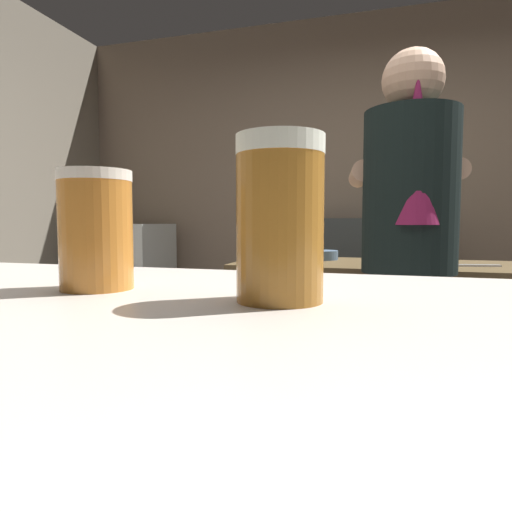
{
  "coord_description": "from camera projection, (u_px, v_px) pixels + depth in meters",
  "views": [
    {
      "loc": [
        0.02,
        -1.42,
        1.12
      ],
      "look_at": [
        -0.18,
        -0.75,
        1.06
      ],
      "focal_mm": 31.3,
      "sensor_mm": 36.0,
      "label": 1
    }
  ],
  "objects": [
    {
      "name": "bartender",
      "position": [
        409.0,
        251.0,
        1.64
      ],
      "size": [
        0.46,
        0.53,
        1.74
      ],
      "rotation": [
        0.0,
        0.0,
        1.7
      ],
      "color": "#342F3C",
      "rests_on": "ground"
    },
    {
      "name": "mini_fridge",
      "position": [
        127.0,
        291.0,
        3.66
      ],
      "size": [
        0.63,
        0.58,
        1.1
      ],
      "color": "white",
      "rests_on": "ground"
    },
    {
      "name": "pint_glass_far",
      "position": [
        96.0,
        230.0,
        0.48
      ],
      "size": [
        0.08,
        0.08,
        0.13
      ],
      "color": "#CA7B2F",
      "rests_on": "bar_counter"
    },
    {
      "name": "prep_counter",
      "position": [
        462.0,
        365.0,
        2.04
      ],
      "size": [
        2.1,
        0.6,
        0.92
      ],
      "primitive_type": "cube",
      "color": "brown",
      "rests_on": "ground"
    },
    {
      "name": "mixing_bowl",
      "position": [
        321.0,
        255.0,
        2.31
      ],
      "size": [
        0.17,
        0.17,
        0.05
      ],
      "primitive_type": "cylinder",
      "color": "slate",
      "rests_on": "prep_counter"
    },
    {
      "name": "pint_glass_near",
      "position": [
        280.0,
        219.0,
        0.41
      ],
      "size": [
        0.08,
        0.08,
        0.15
      ],
      "color": "#AA6D27",
      "rests_on": "bar_counter"
    },
    {
      "name": "wall_back",
      "position": [
        388.0,
        192.0,
        3.45
      ],
      "size": [
        5.2,
        0.1,
        2.7
      ],
      "primitive_type": "cube",
      "color": "gray",
      "rests_on": "ground"
    },
    {
      "name": "bottle_soy",
      "position": [
        311.0,
        205.0,
        3.25
      ],
      "size": [
        0.06,
        0.06,
        0.26
      ],
      "color": "#305BA2",
      "rests_on": "back_shelf"
    },
    {
      "name": "back_shelf",
      "position": [
        366.0,
        296.0,
        3.28
      ],
      "size": [
        0.95,
        0.36,
        1.14
      ],
      "primitive_type": "cube",
      "color": "#393E3E",
      "rests_on": "ground"
    },
    {
      "name": "bottle_hot_sauce",
      "position": [
        427.0,
        208.0,
        3.04
      ],
      "size": [
        0.06,
        0.06,
        0.18
      ],
      "color": "#458B2D",
      "rests_on": "back_shelf"
    },
    {
      "name": "chefs_knife",
      "position": [
        472.0,
        265.0,
        1.96
      ],
      "size": [
        0.24,
        0.08,
        0.01
      ],
      "primitive_type": "cube",
      "rotation": [
        0.0,
        0.0,
        0.2
      ],
      "color": "silver",
      "rests_on": "prep_counter"
    }
  ]
}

